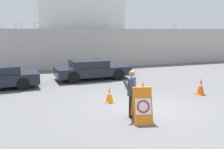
% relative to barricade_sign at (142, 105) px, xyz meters
% --- Properties ---
extents(ground_plane, '(90.00, 90.00, 0.00)m').
position_rel_barricade_sign_xyz_m(ground_plane, '(0.82, 1.22, -0.59)').
color(ground_plane, '#5B5B5E').
extents(perimeter_wall, '(36.00, 0.30, 3.60)m').
position_rel_barricade_sign_xyz_m(perimeter_wall, '(0.82, 12.37, 0.99)').
color(perimeter_wall, '#ADA8A0').
rests_on(perimeter_wall, ground_plane).
extents(building_block, '(7.46, 6.53, 6.91)m').
position_rel_barricade_sign_xyz_m(building_block, '(1.52, 17.20, 2.86)').
color(building_block, silver).
rests_on(building_block, ground_plane).
extents(barricade_sign, '(0.80, 0.94, 1.19)m').
position_rel_barricade_sign_xyz_m(barricade_sign, '(0.00, 0.00, 0.00)').
color(barricade_sign, orange).
rests_on(barricade_sign, ground_plane).
extents(security_guard, '(0.60, 0.54, 1.67)m').
position_rel_barricade_sign_xyz_m(security_guard, '(-0.12, 0.60, 0.33)').
color(security_guard, black).
rests_on(security_guard, ground_plane).
extents(traffic_cone_near, '(0.43, 0.43, 0.77)m').
position_rel_barricade_sign_xyz_m(traffic_cone_near, '(4.30, 2.32, -0.21)').
color(traffic_cone_near, orange).
rests_on(traffic_cone_near, ground_plane).
extents(traffic_cone_mid, '(0.39, 0.39, 0.80)m').
position_rel_barricade_sign_xyz_m(traffic_cone_mid, '(1.36, 2.61, -0.20)').
color(traffic_cone_mid, orange).
rests_on(traffic_cone_mid, ground_plane).
extents(traffic_cone_far, '(0.42, 0.42, 0.66)m').
position_rel_barricade_sign_xyz_m(traffic_cone_far, '(-0.25, 2.56, -0.27)').
color(traffic_cone_far, orange).
rests_on(traffic_cone_far, ground_plane).
extents(parked_car_rear_sedan, '(4.59, 2.10, 1.21)m').
position_rel_barricade_sign_xyz_m(parked_car_rear_sedan, '(0.40, 7.78, 0.03)').
color(parked_car_rear_sedan, black).
rests_on(parked_car_rear_sedan, ground_plane).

